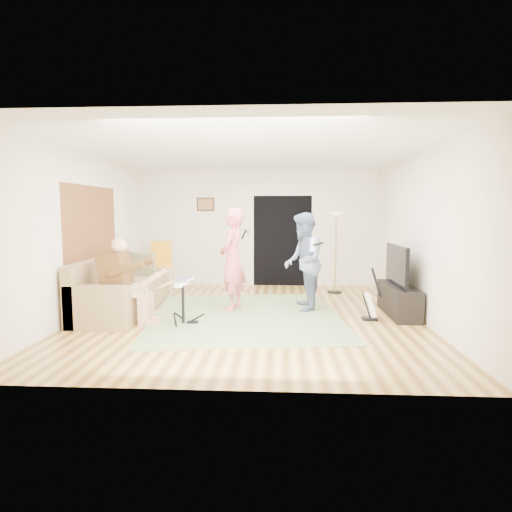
{
  "coord_description": "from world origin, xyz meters",
  "views": [
    {
      "loc": [
        0.49,
        -6.98,
        1.74
      ],
      "look_at": [
        0.08,
        0.3,
        0.98
      ],
      "focal_mm": 30.0,
      "sensor_mm": 36.0,
      "label": 1
    }
  ],
  "objects": [
    {
      "name": "walls",
      "position": [
        0.0,
        0.0,
        1.35
      ],
      "size": [
        5.5,
        6.0,
        2.7
      ],
      "primitive_type": null,
      "color": "beige",
      "rests_on": "floor"
    },
    {
      "name": "window_blinds",
      "position": [
        -2.74,
        0.2,
        1.55
      ],
      "size": [
        0.0,
        2.05,
        2.05
      ],
      "primitive_type": "plane",
      "rotation": [
        1.57,
        0.0,
        1.57
      ],
      "color": "brown",
      "rests_on": "walls"
    },
    {
      "name": "drummer",
      "position": [
        -1.87,
        -0.56,
        0.52
      ],
      "size": [
        0.86,
        0.48,
        1.33
      ],
      "color": "brown",
      "rests_on": "sofa"
    },
    {
      "name": "tv_cabinet",
      "position": [
        2.5,
        0.23,
        0.25
      ],
      "size": [
        0.4,
        1.4,
        0.5
      ],
      "primitive_type": "cube",
      "color": "black",
      "rests_on": "floor"
    },
    {
      "name": "dining_chair",
      "position": [
        -2.05,
        2.0,
        0.39
      ],
      "size": [
        0.55,
        0.57,
        1.09
      ],
      "rotation": [
        0.0,
        0.0,
        0.21
      ],
      "color": "#D5B98A",
      "rests_on": "floor"
    },
    {
      "name": "guitar_spare",
      "position": [
        1.95,
        -0.16,
        0.24
      ],
      "size": [
        0.31,
        0.27,
        0.85
      ],
      "color": "black",
      "rests_on": "floor"
    },
    {
      "name": "floor",
      "position": [
        0.0,
        0.0,
        0.0
      ],
      "size": [
        6.0,
        6.0,
        0.0
      ],
      "primitive_type": "plane",
      "color": "brown",
      "rests_on": "ground"
    },
    {
      "name": "drum_kit",
      "position": [
        -1.0,
        -0.56,
        0.31
      ],
      "size": [
        0.39,
        0.7,
        0.72
      ],
      "color": "black",
      "rests_on": "floor"
    },
    {
      "name": "torchiere_lamp",
      "position": [
        1.68,
        2.16,
        1.19
      ],
      "size": [
        0.31,
        0.31,
        1.73
      ],
      "color": "black",
      "rests_on": "floor"
    },
    {
      "name": "singer",
      "position": [
        -0.34,
        0.43,
        0.9
      ],
      "size": [
        0.56,
        0.73,
        1.8
      ],
      "primitive_type": "imported",
      "rotation": [
        0.0,
        0.0,
        -1.78
      ],
      "color": "#E1616A",
      "rests_on": "floor"
    },
    {
      "name": "area_rug",
      "position": [
        -0.08,
        -0.01,
        0.01
      ],
      "size": [
        3.42,
        3.8,
        0.02
      ],
      "primitive_type": "cube",
      "rotation": [
        0.0,
        0.0,
        0.12
      ],
      "color": "#677E4D",
      "rests_on": "floor"
    },
    {
      "name": "sofa",
      "position": [
        -2.3,
        0.09,
        0.31
      ],
      "size": [
        0.95,
        2.3,
        0.93
      ],
      "color": "olive",
      "rests_on": "floor"
    },
    {
      "name": "microphone",
      "position": [
        -0.14,
        0.43,
        1.34
      ],
      "size": [
        0.06,
        0.06,
        0.24
      ],
      "primitive_type": null,
      "color": "black",
      "rests_on": "singer"
    },
    {
      "name": "doorway",
      "position": [
        0.55,
        2.99,
        1.05
      ],
      "size": [
        2.1,
        0.0,
        2.1
      ],
      "primitive_type": "plane",
      "rotation": [
        1.57,
        0.0,
        0.0
      ],
      "color": "black",
      "rests_on": "walls"
    },
    {
      "name": "guitarist",
      "position": [
        0.9,
        0.48,
        0.86
      ],
      "size": [
        0.67,
        0.85,
        1.72
      ],
      "primitive_type": "imported",
      "rotation": [
        0.0,
        0.0,
        -1.55
      ],
      "color": "slate",
      "rests_on": "floor"
    },
    {
      "name": "guitar_held",
      "position": [
        1.1,
        0.48,
        1.17
      ],
      "size": [
        0.32,
        0.6,
        0.26
      ],
      "primitive_type": null,
      "rotation": [
        0.0,
        0.0,
        -0.36
      ],
      "color": "silver",
      "rests_on": "guitarist"
    },
    {
      "name": "television",
      "position": [
        2.45,
        0.23,
        0.85
      ],
      "size": [
        0.06,
        1.2,
        0.66
      ],
      "primitive_type": "cube",
      "color": "black",
      "rests_on": "tv_cabinet"
    },
    {
      "name": "ceiling",
      "position": [
        0.0,
        0.0,
        2.7
      ],
      "size": [
        6.0,
        6.0,
        0.0
      ],
      "primitive_type": "plane",
      "rotation": [
        3.14,
        0.0,
        0.0
      ],
      "color": "white",
      "rests_on": "walls"
    },
    {
      "name": "picture_frame",
      "position": [
        -1.25,
        2.99,
        1.9
      ],
      "size": [
        0.42,
        0.03,
        0.32
      ],
      "primitive_type": "cube",
      "color": "#3F2314",
      "rests_on": "walls"
    }
  ]
}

